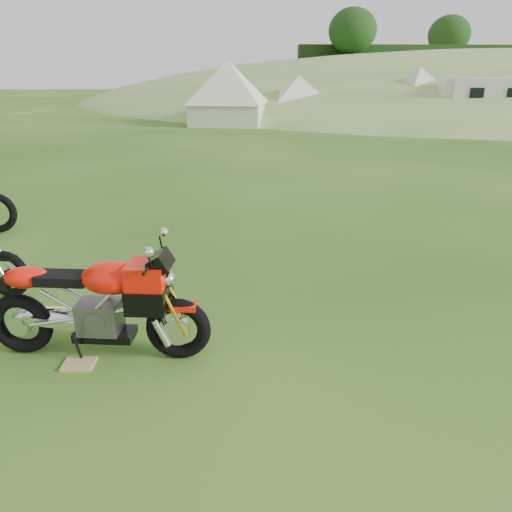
{
  "coord_description": "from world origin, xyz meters",
  "views": [
    {
      "loc": [
        0.1,
        -4.73,
        2.58
      ],
      "look_at": [
        0.37,
        0.4,
        0.63
      ],
      "focal_mm": 35.0,
      "sensor_mm": 36.0,
      "label": 1
    }
  ],
  "objects_px": {
    "tent_right": "(418,94)",
    "plywood_board": "(79,364)",
    "sport_motorcycle": "(95,297)",
    "tent_left": "(228,94)",
    "caravan": "(490,102)",
    "tent_mid": "(298,96)"
  },
  "relations": [
    {
      "from": "tent_right",
      "to": "plywood_board",
      "type": "bearing_deg",
      "value": -133.04
    },
    {
      "from": "plywood_board",
      "to": "sport_motorcycle",
      "type": "bearing_deg",
      "value": 46.42
    },
    {
      "from": "tent_left",
      "to": "caravan",
      "type": "height_order",
      "value": "tent_left"
    },
    {
      "from": "sport_motorcycle",
      "to": "tent_right",
      "type": "xyz_separation_m",
      "value": [
        10.63,
        21.29,
        0.69
      ]
    },
    {
      "from": "plywood_board",
      "to": "tent_mid",
      "type": "relative_size",
      "value": 0.11
    },
    {
      "from": "tent_left",
      "to": "tent_right",
      "type": "bearing_deg",
      "value": 17.9
    },
    {
      "from": "tent_mid",
      "to": "caravan",
      "type": "relative_size",
      "value": 0.59
    },
    {
      "from": "tent_right",
      "to": "tent_left",
      "type": "bearing_deg",
      "value": 170.54
    },
    {
      "from": "plywood_board",
      "to": "tent_left",
      "type": "bearing_deg",
      "value": 86.0
    },
    {
      "from": "tent_mid",
      "to": "tent_right",
      "type": "bearing_deg",
      "value": -12.75
    },
    {
      "from": "plywood_board",
      "to": "tent_mid",
      "type": "xyz_separation_m",
      "value": [
        4.96,
        22.26,
        1.16
      ]
    },
    {
      "from": "tent_right",
      "to": "caravan",
      "type": "bearing_deg",
      "value": -62.03
    },
    {
      "from": "tent_left",
      "to": "tent_right",
      "type": "height_order",
      "value": "tent_left"
    },
    {
      "from": "tent_left",
      "to": "tent_right",
      "type": "relative_size",
      "value": 1.07
    },
    {
      "from": "tent_mid",
      "to": "tent_right",
      "type": "relative_size",
      "value": 0.9
    },
    {
      "from": "sport_motorcycle",
      "to": "tent_left",
      "type": "xyz_separation_m",
      "value": [
        1.25,
        20.16,
        0.78
      ]
    },
    {
      "from": "sport_motorcycle",
      "to": "tent_left",
      "type": "relative_size",
      "value": 0.63
    },
    {
      "from": "sport_motorcycle",
      "to": "caravan",
      "type": "height_order",
      "value": "caravan"
    },
    {
      "from": "tent_left",
      "to": "plywood_board",
      "type": "bearing_deg",
      "value": -82.99
    },
    {
      "from": "plywood_board",
      "to": "tent_right",
      "type": "relative_size",
      "value": 0.1
    },
    {
      "from": "tent_left",
      "to": "tent_right",
      "type": "distance_m",
      "value": 9.45
    },
    {
      "from": "sport_motorcycle",
      "to": "tent_mid",
      "type": "relative_size",
      "value": 0.74
    }
  ]
}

